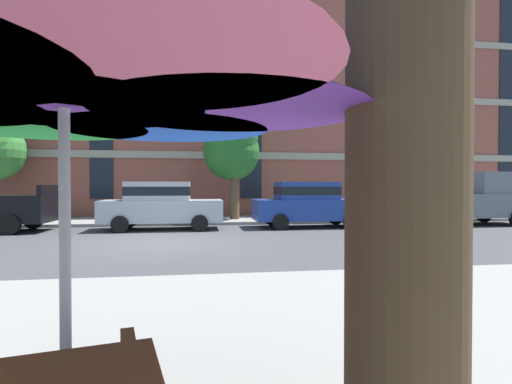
# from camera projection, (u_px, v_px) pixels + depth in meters

# --- Properties ---
(ground_plane) EXTENTS (120.00, 120.00, 0.00)m
(ground_plane) POSITION_uv_depth(u_px,v_px,m) (162.00, 244.00, 10.96)
(ground_plane) COLOR #424244
(sidewalk_far) EXTENTS (56.00, 3.60, 0.12)m
(sidewalk_far) POSITION_uv_depth(u_px,v_px,m) (176.00, 221.00, 17.68)
(sidewalk_far) COLOR gray
(sidewalk_far) RESTS_ON ground
(apartment_building) EXTENTS (44.64, 12.08, 12.80)m
(apartment_building) POSITION_uv_depth(u_px,v_px,m) (183.00, 113.00, 25.69)
(apartment_building) COLOR #934C3D
(apartment_building) RESTS_ON ground
(sedan_silver) EXTENTS (4.40, 1.98, 1.78)m
(sedan_silver) POSITION_uv_depth(u_px,v_px,m) (161.00, 204.00, 14.55)
(sedan_silver) COLOR #A8AAB2
(sedan_silver) RESTS_ON ground
(sedan_blue) EXTENTS (4.40, 1.98, 1.78)m
(sedan_blue) POSITION_uv_depth(u_px,v_px,m) (309.00, 203.00, 15.37)
(sedan_blue) COLOR navy
(sedan_blue) RESTS_ON ground
(pickup_gray) EXTENTS (5.10, 2.12, 2.20)m
(pickup_gray) POSITION_uv_depth(u_px,v_px,m) (471.00, 200.00, 16.38)
(pickup_gray) COLOR slate
(pickup_gray) RESTS_ON ground
(street_tree_middle) EXTENTS (2.58, 2.66, 5.00)m
(street_tree_middle) POSITION_uv_depth(u_px,v_px,m) (231.00, 147.00, 17.88)
(street_tree_middle) COLOR brown
(street_tree_middle) RESTS_ON ground
(patio_umbrella) EXTENTS (3.33, 3.09, 2.49)m
(patio_umbrella) POSITION_uv_depth(u_px,v_px,m) (64.00, 72.00, 2.07)
(patio_umbrella) COLOR silver
(patio_umbrella) RESTS_ON ground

